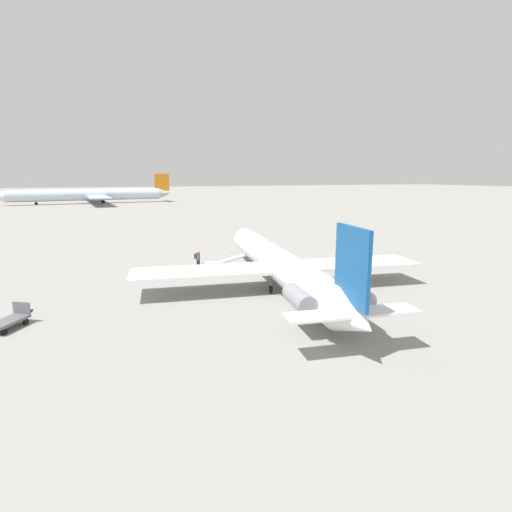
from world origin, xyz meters
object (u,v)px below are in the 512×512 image
(airplane_taxiing_distant, at_px, (91,195))
(boarding_stairs, at_px, (216,264))
(passenger, at_px, (198,258))
(luggage_cart, at_px, (10,320))
(airplane_main, at_px, (279,264))

(airplane_taxiing_distant, height_order, boarding_stairs, airplane_taxiing_distant)
(passenger, distance_m, luggage_cart, 16.64)
(airplane_main, bearing_deg, airplane_taxiing_distant, 15.54)
(airplane_main, height_order, boarding_stairs, airplane_main)
(boarding_stairs, height_order, passenger, passenger)
(airplane_main, xyz_separation_m, luggage_cart, (-2.22, 17.37, -1.34))
(airplane_main, bearing_deg, passenger, 35.86)
(airplane_taxiing_distant, bearing_deg, passenger, 90.80)
(airplane_taxiing_distant, distance_m, luggage_cart, 109.24)
(airplane_taxiing_distant, distance_m, passenger, 99.40)
(airplane_main, relative_size, airplane_taxiing_distant, 0.55)
(airplane_main, relative_size, passenger, 16.43)
(airplane_taxiing_distant, xyz_separation_m, passenger, (-98.84, -10.44, -1.67))
(boarding_stairs, bearing_deg, airplane_main, -64.56)
(airplane_taxiing_distant, bearing_deg, luggage_cart, 83.42)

